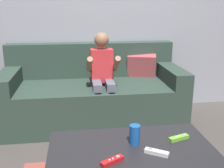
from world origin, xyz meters
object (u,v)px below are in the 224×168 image
coffee_table (131,157)px  game_remote_red_near_edge (112,161)px  person_seated_on_couch (103,75)px  game_remote_white_center (157,152)px  game_remote_lime_far_corner (179,138)px  couch (94,95)px  soda_can (135,135)px

coffee_table → game_remote_red_near_edge: (-0.14, -0.15, 0.08)m
person_seated_on_couch → game_remote_white_center: size_ratio=7.12×
game_remote_lime_far_corner → coffee_table: bearing=-169.6°
couch → person_seated_on_couch: person_seated_on_couch is taller
person_seated_on_couch → game_remote_lime_far_corner: 1.20m
couch → game_remote_lime_far_corner: couch is taller
person_seated_on_couch → game_remote_red_near_edge: (-0.09, -1.34, -0.13)m
couch → coffee_table: couch is taller
coffee_table → game_remote_red_near_edge: size_ratio=7.14×
game_remote_white_center → soda_can: bearing=125.1°
game_remote_red_near_edge → person_seated_on_couch: bearing=86.3°
game_remote_white_center → soda_can: size_ratio=1.12×
coffee_table → game_remote_white_center: game_remote_white_center is taller
person_seated_on_couch → game_remote_red_near_edge: bearing=-93.7°
game_remote_red_near_edge → game_remote_lime_far_corner: (0.46, 0.20, 0.00)m
coffee_table → soda_can: size_ratio=8.16×
person_seated_on_couch → game_remote_lime_far_corner: (0.37, -1.14, -0.13)m
couch → game_remote_lime_far_corner: (0.45, -1.32, 0.13)m
couch → person_seated_on_couch: (0.08, -0.18, 0.27)m
person_seated_on_couch → soda_can: size_ratio=8.01×
coffee_table → game_remote_white_center: (0.13, -0.09, 0.08)m
couch → soda_can: 1.35m
coffee_table → game_remote_lime_far_corner: size_ratio=6.90×
couch → soda_can: bearing=-83.0°
coffee_table → game_remote_red_near_edge: bearing=-133.2°
person_seated_on_couch → game_remote_white_center: 1.31m
coffee_table → soda_can: bearing=59.7°
game_remote_white_center → game_remote_lime_far_corner: size_ratio=0.95×
person_seated_on_couch → coffee_table: size_ratio=0.98×
game_remote_red_near_edge → coffee_table: bearing=46.8°
couch → coffee_table: size_ratio=1.89×
couch → game_remote_red_near_edge: 1.53m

